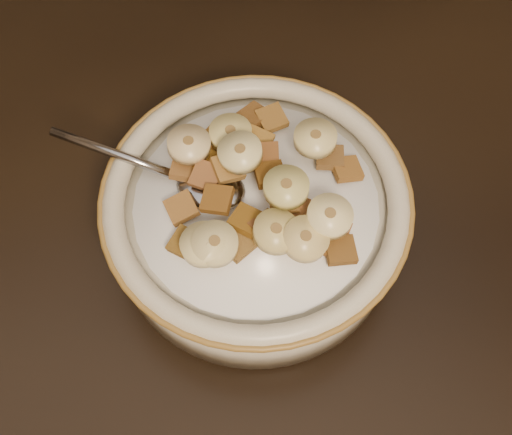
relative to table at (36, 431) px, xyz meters
name	(u,v)px	position (x,y,z in m)	size (l,w,h in m)	color
table	(36,431)	(0.00, 0.00, 0.00)	(1.40, 0.90, 0.04)	black
cereal_bowl	(256,220)	(0.20, 0.08, 0.05)	(0.21, 0.21, 0.05)	beige
milk	(256,204)	(0.20, 0.08, 0.07)	(0.18, 0.18, 0.00)	white
spoon	(211,188)	(0.17, 0.10, 0.08)	(0.04, 0.05, 0.01)	gray
cereal_square_0	(265,156)	(0.21, 0.11, 0.09)	(0.02, 0.02, 0.01)	brown
cereal_square_1	(268,226)	(0.19, 0.05, 0.09)	(0.02, 0.02, 0.01)	brown
cereal_square_2	(341,250)	(0.24, 0.02, 0.08)	(0.02, 0.02, 0.01)	brown
cereal_square_3	(181,208)	(0.14, 0.09, 0.08)	(0.02, 0.02, 0.01)	#9D6527
cereal_square_4	(246,220)	(0.18, 0.06, 0.09)	(0.02, 0.02, 0.01)	brown
cereal_square_5	(237,137)	(0.20, 0.14, 0.08)	(0.02, 0.02, 0.01)	brown
cereal_square_6	(270,174)	(0.21, 0.09, 0.09)	(0.02, 0.02, 0.01)	brown
cereal_square_7	(334,232)	(0.24, 0.04, 0.08)	(0.02, 0.02, 0.01)	brown
cereal_square_8	(347,169)	(0.27, 0.08, 0.08)	(0.02, 0.02, 0.01)	brown
cereal_square_9	(293,209)	(0.22, 0.06, 0.09)	(0.02, 0.02, 0.01)	#9D6135
cereal_square_10	(325,238)	(0.23, 0.03, 0.08)	(0.02, 0.02, 0.01)	brown
cereal_square_11	(238,243)	(0.17, 0.05, 0.08)	(0.02, 0.02, 0.01)	olive
cereal_square_12	(186,243)	(0.14, 0.06, 0.08)	(0.02, 0.02, 0.01)	brown
cereal_square_13	(206,176)	(0.17, 0.11, 0.09)	(0.02, 0.02, 0.01)	brown
cereal_square_14	(330,157)	(0.26, 0.10, 0.08)	(0.02, 0.02, 0.01)	brown
cereal_square_15	(217,200)	(0.17, 0.08, 0.09)	(0.02, 0.02, 0.01)	brown
cereal_square_16	(257,142)	(0.21, 0.12, 0.08)	(0.02, 0.02, 0.01)	#895E1D
cereal_square_17	(234,140)	(0.20, 0.13, 0.08)	(0.02, 0.02, 0.01)	brown
cereal_square_18	(272,118)	(0.23, 0.14, 0.08)	(0.02, 0.02, 0.01)	brown
cereal_square_19	(213,142)	(0.18, 0.14, 0.08)	(0.02, 0.02, 0.01)	#9C6922
cereal_square_20	(254,115)	(0.22, 0.15, 0.08)	(0.02, 0.02, 0.01)	brown
cereal_square_21	(228,168)	(0.18, 0.10, 0.09)	(0.02, 0.02, 0.01)	brown
cereal_square_22	(210,164)	(0.17, 0.12, 0.08)	(0.02, 0.02, 0.01)	#926221
cereal_square_23	(185,168)	(0.16, 0.12, 0.08)	(0.02, 0.02, 0.01)	brown
cereal_square_24	(285,199)	(0.21, 0.07, 0.09)	(0.02, 0.02, 0.01)	brown
banana_slice_0	(215,244)	(0.16, 0.05, 0.09)	(0.03, 0.03, 0.01)	#D5C081
banana_slice_1	(305,239)	(0.21, 0.03, 0.09)	(0.03, 0.03, 0.01)	#E8CD71
banana_slice_2	(315,138)	(0.25, 0.10, 0.10)	(0.03, 0.03, 0.01)	#D6BE7F
banana_slice_3	(231,134)	(0.20, 0.13, 0.09)	(0.03, 0.03, 0.01)	beige
banana_slice_4	(286,187)	(0.21, 0.07, 0.10)	(0.03, 0.03, 0.01)	#CBBD67
banana_slice_5	(330,216)	(0.23, 0.04, 0.10)	(0.03, 0.03, 0.01)	#F9E7A4
banana_slice_6	(204,244)	(0.15, 0.05, 0.09)	(0.03, 0.03, 0.01)	#FDE7AB
banana_slice_7	(240,153)	(0.19, 0.11, 0.10)	(0.03, 0.03, 0.01)	#F2E299
banana_slice_8	(189,144)	(0.16, 0.13, 0.09)	(0.03, 0.03, 0.01)	beige
banana_slice_9	(276,232)	(0.20, 0.04, 0.10)	(0.03, 0.03, 0.01)	#CEC170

